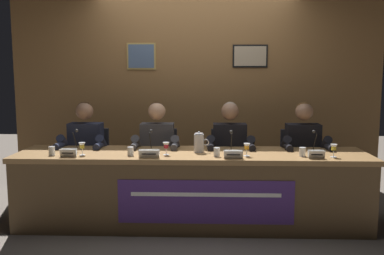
# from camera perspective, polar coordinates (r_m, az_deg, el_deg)

# --- Properties ---
(ground_plane) EXTENTS (12.00, 12.00, 0.00)m
(ground_plane) POSITION_cam_1_polar(r_m,az_deg,el_deg) (4.42, 0.00, -12.75)
(ground_plane) COLOR #70665B
(wall_back_panelled) EXTENTS (4.68, 0.14, 2.60)m
(wall_back_panelled) POSITION_cam_1_polar(r_m,az_deg,el_deg) (5.48, 0.48, 5.11)
(wall_back_panelled) COLOR brown
(wall_back_panelled) RESTS_ON ground_plane
(conference_table) EXTENTS (3.48, 0.76, 0.74)m
(conference_table) POSITION_cam_1_polar(r_m,az_deg,el_deg) (4.17, -0.02, -6.74)
(conference_table) COLOR olive
(conference_table) RESTS_ON ground_plane
(chair_far_left) EXTENTS (0.44, 0.45, 0.88)m
(chair_far_left) POSITION_cam_1_polar(r_m,az_deg,el_deg) (5.02, -13.57, -5.47)
(chair_far_left) COLOR black
(chair_far_left) RESTS_ON ground_plane
(panelist_far_left) EXTENTS (0.51, 0.48, 1.21)m
(panelist_far_left) POSITION_cam_1_polar(r_m,az_deg,el_deg) (4.78, -14.31, -2.78)
(panelist_far_left) COLOR black
(panelist_far_left) RESTS_ON ground_plane
(nameplate_far_left) EXTENTS (0.15, 0.06, 0.08)m
(nameplate_far_left) POSITION_cam_1_polar(r_m,az_deg,el_deg) (4.16, -16.31, -3.27)
(nameplate_far_left) COLOR white
(nameplate_far_left) RESTS_ON conference_table
(juice_glass_far_left) EXTENTS (0.06, 0.06, 0.12)m
(juice_glass_far_left) POSITION_cam_1_polar(r_m,az_deg,el_deg) (4.20, -14.57, -2.47)
(juice_glass_far_left) COLOR white
(juice_glass_far_left) RESTS_ON conference_table
(water_cup_far_left) EXTENTS (0.06, 0.06, 0.08)m
(water_cup_far_left) POSITION_cam_1_polar(r_m,az_deg,el_deg) (4.29, -18.33, -3.06)
(water_cup_far_left) COLOR silver
(water_cup_far_left) RESTS_ON conference_table
(microphone_far_left) EXTENTS (0.06, 0.17, 0.22)m
(microphone_far_left) POSITION_cam_1_polar(r_m,az_deg,el_deg) (4.42, -15.51, -2.17)
(microphone_far_left) COLOR black
(microphone_far_left) RESTS_ON conference_table
(chair_center_left) EXTENTS (0.44, 0.45, 0.88)m
(chair_center_left) POSITION_cam_1_polar(r_m,az_deg,el_deg) (4.87, -4.47, -5.68)
(chair_center_left) COLOR black
(chair_center_left) RESTS_ON ground_plane
(panelist_center_left) EXTENTS (0.51, 0.48, 1.21)m
(panelist_center_left) POSITION_cam_1_polar(r_m,az_deg,el_deg) (4.62, -4.79, -2.92)
(panelist_center_left) COLOR black
(panelist_center_left) RESTS_ON ground_plane
(nameplate_center_left) EXTENTS (0.19, 0.06, 0.08)m
(nameplate_center_left) POSITION_cam_1_polar(r_m,az_deg,el_deg) (3.97, -5.79, -3.52)
(nameplate_center_left) COLOR white
(nameplate_center_left) RESTS_ON conference_table
(juice_glass_center_left) EXTENTS (0.06, 0.06, 0.12)m
(juice_glass_center_left) POSITION_cam_1_polar(r_m,az_deg,el_deg) (4.09, -3.51, -2.52)
(juice_glass_center_left) COLOR white
(juice_glass_center_left) RESTS_ON conference_table
(water_cup_center_left) EXTENTS (0.06, 0.06, 0.08)m
(water_cup_center_left) POSITION_cam_1_polar(r_m,az_deg,el_deg) (4.10, -8.26, -3.25)
(water_cup_center_left) COLOR silver
(water_cup_center_left) RESTS_ON conference_table
(microphone_center_left) EXTENTS (0.06, 0.17, 0.22)m
(microphone_center_left) POSITION_cam_1_polar(r_m,az_deg,el_deg) (4.26, -5.65, -2.29)
(microphone_center_left) COLOR black
(microphone_center_left) RESTS_ON conference_table
(chair_center_right) EXTENTS (0.44, 0.45, 0.88)m
(chair_center_right) POSITION_cam_1_polar(r_m,az_deg,el_deg) (4.84, 4.96, -5.75)
(chair_center_right) COLOR black
(chair_center_right) RESTS_ON ground_plane
(panelist_center_right) EXTENTS (0.51, 0.48, 1.21)m
(panelist_center_right) POSITION_cam_1_polar(r_m,az_deg,el_deg) (4.59, 5.13, -2.98)
(panelist_center_right) COLOR black
(panelist_center_right) RESTS_ON ground_plane
(nameplate_center_right) EXTENTS (0.18, 0.06, 0.08)m
(nameplate_center_right) POSITION_cam_1_polar(r_m,az_deg,el_deg) (3.94, 5.57, -3.61)
(nameplate_center_right) COLOR white
(nameplate_center_right) RESTS_ON conference_table
(juice_glass_center_right) EXTENTS (0.06, 0.06, 0.12)m
(juice_glass_center_right) POSITION_cam_1_polar(r_m,az_deg,el_deg) (4.06, 7.37, -2.65)
(juice_glass_center_right) COLOR white
(juice_glass_center_right) RESTS_ON conference_table
(water_cup_center_right) EXTENTS (0.06, 0.06, 0.08)m
(water_cup_center_right) POSITION_cam_1_polar(r_m,az_deg,el_deg) (4.02, 3.35, -3.38)
(water_cup_center_right) COLOR silver
(water_cup_center_right) RESTS_ON conference_table
(microphone_center_right) EXTENTS (0.06, 0.17, 0.22)m
(microphone_center_right) POSITION_cam_1_polar(r_m,az_deg,el_deg) (4.19, 5.33, -2.45)
(microphone_center_right) COLOR black
(microphone_center_right) RESTS_ON conference_table
(chair_far_right) EXTENTS (0.44, 0.45, 0.88)m
(chair_far_right) POSITION_cam_1_polar(r_m,az_deg,el_deg) (4.95, 14.24, -5.67)
(chair_far_right) COLOR black
(chair_far_right) RESTS_ON ground_plane
(panelist_far_right) EXTENTS (0.51, 0.48, 1.21)m
(panelist_far_right) POSITION_cam_1_polar(r_m,az_deg,el_deg) (4.70, 14.85, -2.96)
(panelist_far_right) COLOR black
(panelist_far_right) RESTS_ON ground_plane
(nameplate_far_right) EXTENTS (0.15, 0.06, 0.08)m
(nameplate_far_right) POSITION_cam_1_polar(r_m,az_deg,el_deg) (4.09, 16.40, -3.47)
(nameplate_far_right) COLOR white
(nameplate_far_right) RESTS_ON conference_table
(juice_glass_far_right) EXTENTS (0.06, 0.06, 0.12)m
(juice_glass_far_right) POSITION_cam_1_polar(r_m,az_deg,el_deg) (4.19, 18.53, -2.65)
(juice_glass_far_right) COLOR white
(juice_glass_far_right) RESTS_ON conference_table
(water_cup_far_right) EXTENTS (0.06, 0.06, 0.08)m
(water_cup_far_right) POSITION_cam_1_polar(r_m,az_deg,el_deg) (4.16, 14.62, -3.25)
(water_cup_far_right) COLOR silver
(water_cup_far_right) RESTS_ON conference_table
(microphone_far_right) EXTENTS (0.06, 0.17, 0.22)m
(microphone_far_right) POSITION_cam_1_polar(r_m,az_deg,el_deg) (4.37, 16.26, -2.32)
(microphone_far_right) COLOR black
(microphone_far_right) RESTS_ON conference_table
(water_pitcher_central) EXTENTS (0.15, 0.10, 0.21)m
(water_pitcher_central) POSITION_cam_1_polar(r_m,az_deg,el_deg) (4.22, 0.96, -2.06)
(water_pitcher_central) COLOR silver
(water_pitcher_central) RESTS_ON conference_table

